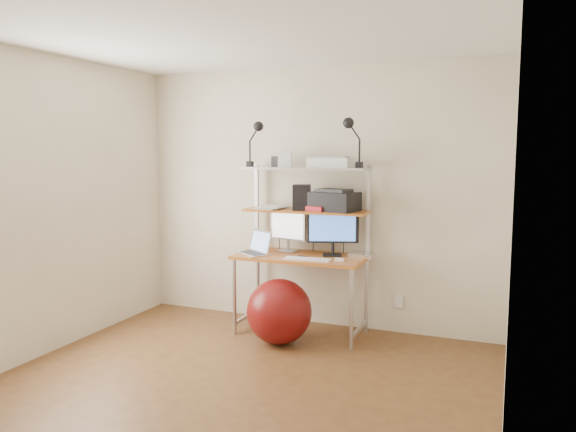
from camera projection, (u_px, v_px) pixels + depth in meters
name	position (u px, v px, depth m)	size (l,w,h in m)	color
room	(226.00, 218.00, 3.80)	(3.60, 3.60, 3.60)	brown
computer_desk	(303.00, 231.00, 5.22)	(1.20, 0.60, 1.57)	#C16A25
wall_outlet	(399.00, 302.00, 5.24)	(0.08, 0.01, 0.12)	white
monitor_silver	(288.00, 228.00, 5.36)	(0.39, 0.17, 0.43)	#ADACB0
monitor_black	(333.00, 230.00, 5.16)	(0.46, 0.20, 0.47)	black
laptop	(257.00, 249.00, 5.25)	(0.40, 0.38, 0.28)	silver
keyboard	(307.00, 259.00, 4.98)	(0.41, 0.12, 0.01)	white
mouse	(339.00, 260.00, 4.92)	(0.08, 0.05, 0.02)	white
mac_mini	(361.00, 255.00, 5.10)	(0.21, 0.21, 0.04)	silver
phone	(299.00, 257.00, 5.06)	(0.07, 0.14, 0.01)	black
printer	(334.00, 201.00, 5.16)	(0.48, 0.38, 0.20)	black
nas_cube	(302.00, 197.00, 5.24)	(0.16, 0.16, 0.24)	black
red_box	(316.00, 209.00, 5.14)	(0.17, 0.11, 0.05)	red
scanner	(330.00, 162.00, 5.15)	(0.39, 0.26, 0.10)	white
box_white	(285.00, 159.00, 5.25)	(0.12, 0.10, 0.14)	white
box_grey	(277.00, 161.00, 5.34)	(0.10, 0.10, 0.10)	#2F2F31
clip_lamp_left	(257.00, 134.00, 5.27)	(0.17, 0.09, 0.43)	black
clip_lamp_right	(351.00, 131.00, 4.95)	(0.18, 0.10, 0.45)	black
exercise_ball	(279.00, 311.00, 4.96)	(0.58, 0.58, 0.58)	maroon
paper_stack	(271.00, 207.00, 5.39)	(0.33, 0.40, 0.02)	white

